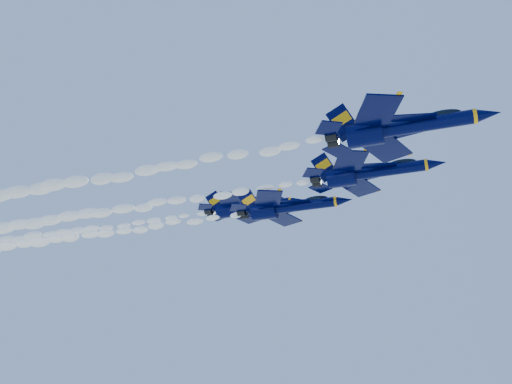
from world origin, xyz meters
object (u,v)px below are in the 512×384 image
(jet_lead, at_px, (399,128))
(jet_third, at_px, (287,207))
(jet_second, at_px, (368,172))
(jet_fourth, at_px, (248,207))

(jet_lead, bearing_deg, jet_third, 132.47)
(jet_second, xyz_separation_m, jet_fourth, (-19.16, 13.18, 3.71))
(jet_third, bearing_deg, jet_second, -24.23)
(jet_lead, xyz_separation_m, jet_fourth, (-23.55, 25.14, 5.45))
(jet_lead, distance_m, jet_third, 23.03)
(jet_third, xyz_separation_m, jet_fourth, (-8.02, 8.17, 4.55))
(jet_second, bearing_deg, jet_lead, -69.81)
(jet_fourth, bearing_deg, jet_third, -45.52)
(jet_second, bearing_deg, jet_fourth, 145.47)
(jet_third, relative_size, jet_fourth, 0.98)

